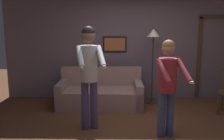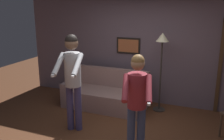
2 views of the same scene
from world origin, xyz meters
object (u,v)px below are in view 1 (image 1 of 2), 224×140
object	(u,v)px
person_standing_left	(89,67)
person_standing_right	(168,80)
torchiere_lamp	(153,44)
couch	(100,94)

from	to	relation	value
person_standing_left	person_standing_right	xyz separation A→B (m)	(1.31, -0.28, -0.16)
person_standing_left	person_standing_right	bearing A→B (deg)	-12.06
person_standing_left	torchiere_lamp	bearing A→B (deg)	48.99
person_standing_left	person_standing_right	size ratio (longest dim) A/B	1.13
person_standing_left	couch	bearing A→B (deg)	84.83
person_standing_left	person_standing_right	world-z (taller)	person_standing_left
couch	person_standing_right	xyz separation A→B (m)	(1.20, -1.54, 0.70)
torchiere_lamp	person_standing_right	world-z (taller)	torchiere_lamp
couch	torchiere_lamp	distance (m)	1.68
torchiere_lamp	person_standing_right	distance (m)	1.86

